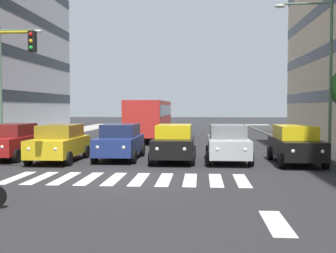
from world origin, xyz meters
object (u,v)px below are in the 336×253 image
at_px(car_5, 11,141).
at_px(car_0, 296,144).
at_px(street_lamp_left, 322,61).
at_px(car_4, 59,143).
at_px(car_2, 174,143).
at_px(street_lamp_right, 7,75).
at_px(bus_behind_traffic, 150,116).
at_px(car_3, 120,141).
at_px(car_1, 228,143).

bearing_deg(car_5, car_0, 176.39).
height_order(car_0, street_lamp_left, street_lamp_left).
bearing_deg(car_5, car_4, 163.14).
bearing_deg(car_2, street_lamp_right, -24.41).
height_order(bus_behind_traffic, street_lamp_right, street_lamp_right).
bearing_deg(car_2, car_3, -11.18).
relative_size(car_5, street_lamp_right, 0.63).
relative_size(car_0, car_5, 1.00).
bearing_deg(car_3, street_lamp_right, -28.60).
height_order(car_3, street_lamp_right, street_lamp_right).
height_order(car_5, street_lamp_right, street_lamp_right).
bearing_deg(bus_behind_traffic, street_lamp_left, 133.50).
bearing_deg(car_5, car_3, -178.21).
distance_m(car_3, street_lamp_left, 10.96).
distance_m(car_1, car_2, 2.51).
bearing_deg(bus_behind_traffic, car_2, 101.60).
relative_size(car_5, bus_behind_traffic, 0.42).
bearing_deg(street_lamp_right, street_lamp_left, 172.82).
bearing_deg(car_2, street_lamp_left, -162.02).
xyz_separation_m(car_0, car_5, (13.54, -0.85, 0.00)).
distance_m(car_2, bus_behind_traffic, 13.28).
xyz_separation_m(car_1, car_3, (5.18, -0.53, 0.00)).
distance_m(car_5, street_lamp_left, 16.05).
xyz_separation_m(car_0, car_3, (8.16, -1.02, 0.00)).
bearing_deg(car_0, street_lamp_right, -18.05).
relative_size(car_5, street_lamp_left, 0.57).
bearing_deg(street_lamp_right, bus_behind_traffic, -131.75).
bearing_deg(car_5, street_lamp_left, -172.48).
distance_m(car_5, bus_behind_traffic, 13.75).
relative_size(street_lamp_left, street_lamp_right, 1.10).
distance_m(car_1, car_4, 7.88).
height_order(car_2, street_lamp_left, street_lamp_left).
bearing_deg(car_0, car_5, -3.61).
xyz_separation_m(car_2, street_lamp_left, (-7.38, -2.39, 3.98)).
xyz_separation_m(car_1, car_5, (10.55, -0.36, 0.00)).
height_order(car_2, street_lamp_right, street_lamp_right).
relative_size(car_3, car_5, 1.00).
distance_m(car_4, street_lamp_left, 13.64).
xyz_separation_m(car_1, street_lamp_right, (12.65, -4.60, 3.56)).
distance_m(car_0, bus_behind_traffic, 15.78).
relative_size(car_1, street_lamp_left, 0.57).
distance_m(car_4, car_5, 2.80).
height_order(car_3, car_4, same).
relative_size(car_1, street_lamp_right, 0.63).
xyz_separation_m(car_0, car_2, (5.50, -0.50, 0.00)).
distance_m(car_0, street_lamp_right, 16.83).
bearing_deg(car_1, car_5, -1.95).
xyz_separation_m(car_4, bus_behind_traffic, (-2.69, -13.43, 0.97)).
relative_size(car_1, car_3, 1.00).
xyz_separation_m(car_4, street_lamp_left, (-12.74, -2.85, 3.98)).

